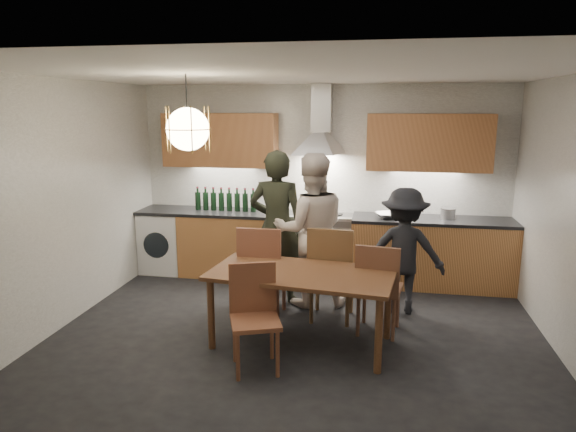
% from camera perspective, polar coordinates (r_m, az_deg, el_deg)
% --- Properties ---
extents(ground, '(5.00, 5.00, 0.00)m').
position_cam_1_polar(ground, '(5.29, 0.76, -13.80)').
color(ground, black).
rests_on(ground, ground).
extents(room_shell, '(5.02, 4.52, 2.61)m').
position_cam_1_polar(room_shell, '(4.80, 0.82, 4.88)').
color(room_shell, white).
rests_on(room_shell, ground).
extents(counter_run, '(5.00, 0.62, 0.90)m').
position_cam_1_polar(counter_run, '(6.94, 3.59, -3.47)').
color(counter_run, tan).
rests_on(counter_run, ground).
extents(range_stove, '(0.90, 0.60, 0.92)m').
position_cam_1_polar(range_stove, '(6.94, 3.39, -3.54)').
color(range_stove, silver).
rests_on(range_stove, ground).
extents(wall_fixtures, '(4.30, 0.54, 1.10)m').
position_cam_1_polar(wall_fixtures, '(6.82, 3.66, 8.39)').
color(wall_fixtures, '#BE7B49').
rests_on(wall_fixtures, ground).
extents(pendant_lamp, '(0.43, 0.43, 0.70)m').
position_cam_1_polar(pendant_lamp, '(4.93, -11.07, 9.45)').
color(pendant_lamp, black).
rests_on(pendant_lamp, ground).
extents(dining_table, '(1.85, 1.09, 0.74)m').
position_cam_1_polar(dining_table, '(5.01, 1.52, -7.15)').
color(dining_table, brown).
rests_on(dining_table, ground).
extents(chair_back_left, '(0.48, 0.48, 1.05)m').
position_cam_1_polar(chair_back_left, '(5.61, -2.96, -5.62)').
color(chair_back_left, brown).
rests_on(chair_back_left, ground).
extents(chair_back_mid, '(0.51, 0.51, 1.07)m').
position_cam_1_polar(chair_back_mid, '(5.54, 4.82, -5.78)').
color(chair_back_mid, brown).
rests_on(chair_back_mid, ground).
extents(chair_back_right, '(0.50, 0.50, 0.97)m').
position_cam_1_polar(chair_back_right, '(5.30, 9.98, -7.41)').
color(chair_back_right, brown).
rests_on(chair_back_right, ground).
extents(chair_front, '(0.54, 0.54, 0.94)m').
position_cam_1_polar(chair_front, '(4.66, -3.80, -10.27)').
color(chair_front, brown).
rests_on(chair_front, ground).
extents(person_left, '(0.68, 0.46, 1.82)m').
position_cam_1_polar(person_left, '(6.09, -1.24, -1.19)').
color(person_left, black).
rests_on(person_left, ground).
extents(person_mid, '(1.02, 0.88, 1.80)m').
position_cam_1_polar(person_mid, '(5.98, 2.56, -1.58)').
color(person_mid, beige).
rests_on(person_mid, ground).
extents(person_right, '(0.94, 0.56, 1.43)m').
position_cam_1_polar(person_right, '(5.93, 12.72, -3.79)').
color(person_right, black).
rests_on(person_right, ground).
extents(mixing_bowl, '(0.39, 0.39, 0.07)m').
position_cam_1_polar(mixing_bowl, '(6.71, 10.97, 0.06)').
color(mixing_bowl, silver).
rests_on(mixing_bowl, counter_run).
extents(stock_pot, '(0.20, 0.20, 0.13)m').
position_cam_1_polar(stock_pot, '(6.87, 17.35, 0.26)').
color(stock_pot, '#AFAFB3').
rests_on(stock_pot, counter_run).
extents(wine_bottles, '(0.87, 0.08, 0.32)m').
position_cam_1_polar(wine_bottles, '(7.10, -6.98, 1.86)').
color(wine_bottles, black).
rests_on(wine_bottles, counter_run).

